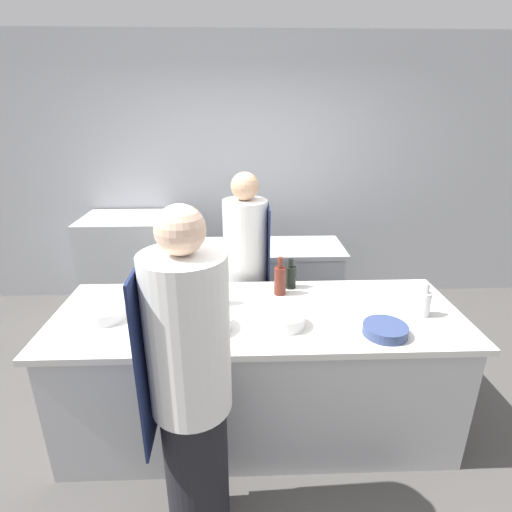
# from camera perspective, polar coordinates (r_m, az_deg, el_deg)

# --- Properties ---
(ground_plane) EXTENTS (16.00, 16.00, 0.00)m
(ground_plane) POSITION_cam_1_polar(r_m,az_deg,el_deg) (3.08, 0.26, -22.56)
(ground_plane) COLOR #4C4947
(wall_back) EXTENTS (8.00, 0.06, 2.80)m
(wall_back) POSITION_cam_1_polar(r_m,az_deg,el_deg) (4.42, -0.85, 11.55)
(wall_back) COLOR silver
(wall_back) RESTS_ON ground_plane
(prep_counter) EXTENTS (2.57, 0.93, 0.88)m
(prep_counter) POSITION_cam_1_polar(r_m,az_deg,el_deg) (2.80, 0.27, -15.96)
(prep_counter) COLOR #B7BABC
(prep_counter) RESTS_ON ground_plane
(pass_counter) EXTENTS (1.62, 0.59, 0.88)m
(pass_counter) POSITION_cam_1_polar(r_m,az_deg,el_deg) (3.87, 0.00, -4.75)
(pass_counter) COLOR #B7BABC
(pass_counter) RESTS_ON ground_plane
(oven_range) EXTENTS (0.84, 0.68, 1.04)m
(oven_range) POSITION_cam_1_polar(r_m,az_deg,el_deg) (4.45, -17.72, -1.19)
(oven_range) COLOR #B7BABC
(oven_range) RESTS_ON ground_plane
(chef_at_prep_near) EXTENTS (0.38, 0.37, 1.76)m
(chef_at_prep_near) POSITION_cam_1_polar(r_m,az_deg,el_deg) (1.96, -9.29, -18.57)
(chef_at_prep_near) COLOR black
(chef_at_prep_near) RESTS_ON ground_plane
(chef_at_stove) EXTENTS (0.36, 0.34, 1.66)m
(chef_at_stove) POSITION_cam_1_polar(r_m,az_deg,el_deg) (3.21, -1.41, -2.78)
(chef_at_stove) COLOR black
(chef_at_stove) RESTS_ON ground_plane
(bottle_olive_oil) EXTENTS (0.08, 0.08, 0.22)m
(bottle_olive_oil) POSITION_cam_1_polar(r_m,az_deg,el_deg) (2.69, 22.88, -6.20)
(bottle_olive_oil) COLOR silver
(bottle_olive_oil) RESTS_ON prep_counter
(bottle_vinegar) EXTENTS (0.08, 0.08, 0.27)m
(bottle_vinegar) POSITION_cam_1_polar(r_m,az_deg,el_deg) (2.75, 3.45, -3.40)
(bottle_vinegar) COLOR #5B2319
(bottle_vinegar) RESTS_ON prep_counter
(bottle_wine) EXTENTS (0.07, 0.07, 0.21)m
(bottle_wine) POSITION_cam_1_polar(r_m,az_deg,el_deg) (2.63, -5.15, -5.22)
(bottle_wine) COLOR #2D5175
(bottle_wine) RESTS_ON prep_counter
(bottle_cooking_oil) EXTENTS (0.08, 0.08, 0.22)m
(bottle_cooking_oil) POSITION_cam_1_polar(r_m,az_deg,el_deg) (2.86, 4.94, -2.89)
(bottle_cooking_oil) COLOR black
(bottle_cooking_oil) RESTS_ON prep_counter
(bowl_mixing_large) EXTENTS (0.23, 0.23, 0.08)m
(bowl_mixing_large) POSITION_cam_1_polar(r_m,az_deg,el_deg) (2.40, 4.27, -9.11)
(bowl_mixing_large) COLOR white
(bowl_mixing_large) RESTS_ON prep_counter
(bowl_prep_small) EXTENTS (0.26, 0.26, 0.07)m
(bowl_prep_small) POSITION_cam_1_polar(r_m,az_deg,el_deg) (2.65, -20.69, -7.56)
(bowl_prep_small) COLOR white
(bowl_prep_small) RESTS_ON prep_counter
(bowl_ceramic_blue) EXTENTS (0.27, 0.27, 0.07)m
(bowl_ceramic_blue) POSITION_cam_1_polar(r_m,az_deg,el_deg) (2.38, -6.62, -9.50)
(bowl_ceramic_blue) COLOR #B7BABC
(bowl_ceramic_blue) RESTS_ON prep_counter
(bowl_wooden_salad) EXTENTS (0.25, 0.25, 0.06)m
(bowl_wooden_salad) POSITION_cam_1_polar(r_m,az_deg,el_deg) (2.44, 17.98, -9.99)
(bowl_wooden_salad) COLOR navy
(bowl_wooden_salad) RESTS_ON prep_counter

